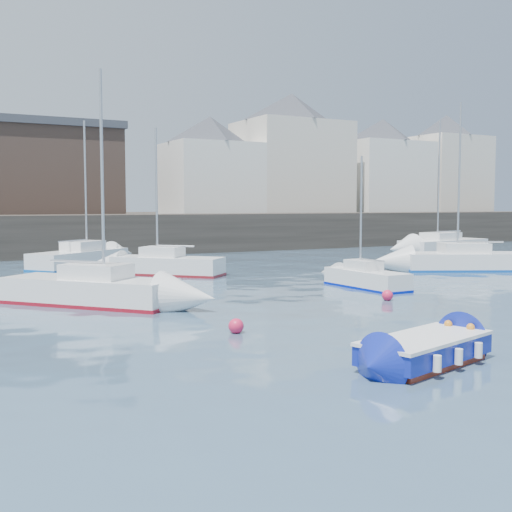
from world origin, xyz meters
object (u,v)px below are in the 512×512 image
buoy_far (156,289)px  sailboat_h (80,258)px  blue_dinghy (425,349)px  sailboat_b (90,290)px  sailboat_d (469,261)px  buoy_near (236,333)px  sailboat_f (167,265)px  sailboat_c (366,278)px  sailboat_g (443,245)px  buoy_mid (387,300)px

buoy_far → sailboat_h: bearing=93.8°
blue_dinghy → sailboat_b: (-4.67, 12.81, 0.18)m
sailboat_d → buoy_near: 21.88m
sailboat_f → blue_dinghy: bearing=-93.8°
sailboat_d → buoy_far: size_ratio=22.06×
sailboat_b → buoy_near: size_ratio=19.12×
blue_dinghy → sailboat_c: size_ratio=0.66×
sailboat_c → buoy_far: size_ratio=13.86×
sailboat_g → buoy_near: bearing=-144.0°
sailboat_d → buoy_far: 18.39m
buoy_near → sailboat_b: bearing=108.5°
sailboat_c → sailboat_d: bearing=18.7°
buoy_near → buoy_far: 10.69m
sailboat_b → buoy_near: bearing=-71.5°
buoy_mid → sailboat_h: bearing=111.7°
sailboat_f → sailboat_h: size_ratio=0.89×
sailboat_d → sailboat_h: sailboat_d is taller
blue_dinghy → sailboat_g: sailboat_g is taller
sailboat_g → sailboat_h: bearing=176.9°
sailboat_f → sailboat_h: sailboat_h is taller
sailboat_f → buoy_near: bearing=-103.0°
blue_dinghy → sailboat_f: 21.14m
sailboat_b → buoy_near: sailboat_b is taller
buoy_far → blue_dinghy: bearing=-86.5°
sailboat_f → sailboat_g: sailboat_g is taller
buoy_mid → buoy_far: bearing=131.7°
sailboat_c → buoy_near: bearing=-146.7°
sailboat_f → sailboat_g: bearing=11.2°
sailboat_f → buoy_mid: 13.45m
blue_dinghy → sailboat_g: bearing=45.0°
sailboat_d → buoy_mid: bearing=-149.6°
sailboat_g → sailboat_c: bearing=-142.6°
sailboat_c → sailboat_h: size_ratio=0.68×
sailboat_g → blue_dinghy: bearing=-135.0°
sailboat_g → buoy_far: 28.68m
buoy_far → sailboat_c: bearing=-26.8°
sailboat_g → buoy_far: (-26.92, -9.87, -0.58)m
sailboat_b → sailboat_c: (12.13, -0.99, -0.11)m
buoy_near → buoy_far: bearing=83.4°
sailboat_b → sailboat_g: size_ratio=0.85×
blue_dinghy → sailboat_b: sailboat_b is taller
sailboat_c → sailboat_g: 23.27m
sailboat_b → buoy_mid: (10.53, -4.41, -0.56)m
sailboat_g → buoy_mid: (-20.09, -17.54, -0.58)m
sailboat_c → sailboat_h: bearing=120.5°
blue_dinghy → sailboat_d: bearing=41.1°
blue_dinghy → buoy_near: 5.90m
blue_dinghy → buoy_mid: size_ratio=8.92×
blue_dinghy → sailboat_d: size_ratio=0.41×
blue_dinghy → buoy_far: blue_dinghy is taller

